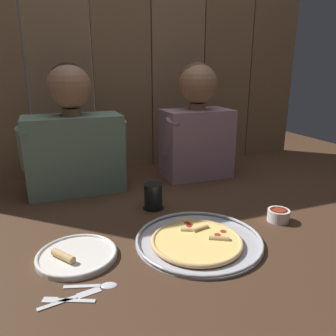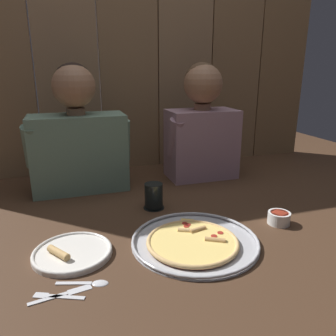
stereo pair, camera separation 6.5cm
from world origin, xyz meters
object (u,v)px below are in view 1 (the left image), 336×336
Objects in this scene: drinking_glass at (153,196)px; dipping_bowl at (278,215)px; dinner_plate at (77,255)px; diner_right at (197,124)px; pizza_tray at (198,240)px; diner_left at (73,136)px.

dipping_bowl is at bearing -34.77° from drinking_glass.
diner_right reaches higher than dinner_plate.
pizza_tray is 0.38m from dinner_plate.
diner_left is (-0.26, 0.32, 0.20)m from drinking_glass.
diner_right is (-0.05, 0.59, 0.25)m from dipping_bowl.
pizza_tray is 0.73× the size of diner_left.
dinner_plate is at bearing 179.13° from dipping_bowl.
pizza_tray is at bearing -81.21° from drinking_glass.
drinking_glass is 0.52m from diner_right.
diner_left reaches higher than dipping_bowl.
diner_left reaches higher than drinking_glass.
dipping_bowl is at bearing -42.04° from diner_left.
diner_left is at bearing 129.47° from drinking_glass.
dinner_plate is at bearing -139.03° from diner_right.
dipping_bowl is at bearing -84.76° from diner_right.
dipping_bowl is at bearing -0.87° from dinner_plate.
dipping_bowl is 0.64m from diner_right.
diner_right is (0.67, 0.58, 0.26)m from dinner_plate.
diner_left reaches higher than pizza_tray.
dipping_bowl reaches higher than pizza_tray.
dinner_plate is 0.42× the size of diner_left.
diner_left is at bearing 116.21° from pizza_tray.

